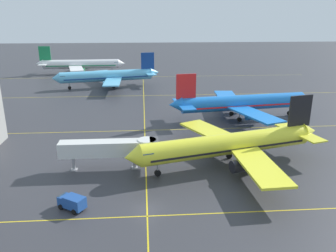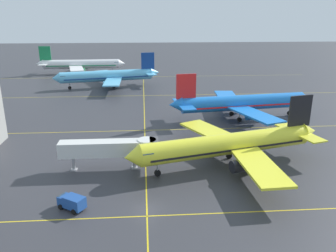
{
  "view_description": "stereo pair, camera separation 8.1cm",
  "coord_description": "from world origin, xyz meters",
  "views": [
    {
      "loc": [
        -0.18,
        -43.64,
        27.05
      ],
      "look_at": [
        5.19,
        28.48,
        3.19
      ],
      "focal_mm": 36.51,
      "sensor_mm": 36.0,
      "label": 1
    },
    {
      "loc": [
        -0.09,
        -43.64,
        27.05
      ],
      "look_at": [
        5.19,
        28.48,
        3.19
      ],
      "focal_mm": 36.51,
      "sensor_mm": 36.0,
      "label": 2
    }
  ],
  "objects": [
    {
      "name": "airliner_far_left_stand",
      "position": [
        -29.41,
        120.46,
        4.38
      ],
      "size": [
        41.14,
        35.57,
        12.82
      ],
      "color": "white",
      "rests_on": "ground"
    },
    {
      "name": "ground_plane",
      "position": [
        0.0,
        0.0,
        0.0
      ],
      "size": [
        600.0,
        600.0,
        0.0
      ],
      "primitive_type": "plane",
      "color": "#333338"
    },
    {
      "name": "taxiway_markings",
      "position": [
        0.0,
        53.8,
        0.0
      ],
      "size": [
        147.78,
        163.67,
        0.01
      ],
      "color": "yellow",
      "rests_on": "ground"
    },
    {
      "name": "service_truck_catering",
      "position": [
        -10.85,
        0.68,
        1.18
      ],
      "size": [
        4.44,
        3.81,
        2.1
      ],
      "color": "#1E4793",
      "rests_on": "ground"
    },
    {
      "name": "jet_bridge",
      "position": [
        -5.14,
        13.86,
        4.06
      ],
      "size": [
        17.74,
        3.38,
        5.58
      ],
      "color": "silver",
      "rests_on": "ground"
    },
    {
      "name": "airliner_third_row",
      "position": [
        -13.41,
        87.77,
        4.34
      ],
      "size": [
        40.66,
        34.53,
        12.71
      ],
      "color": "#5BB7E5",
      "rests_on": "ground"
    },
    {
      "name": "airliner_front_gate",
      "position": [
        15.59,
        14.02,
        4.18
      ],
      "size": [
        38.84,
        33.08,
        12.23
      ],
      "color": "yellow",
      "rests_on": "ground"
    },
    {
      "name": "airliner_second_row",
      "position": [
        26.11,
        43.41,
        4.32
      ],
      "size": [
        40.65,
        34.76,
        12.64
      ],
      "color": "blue",
      "rests_on": "ground"
    }
  ]
}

